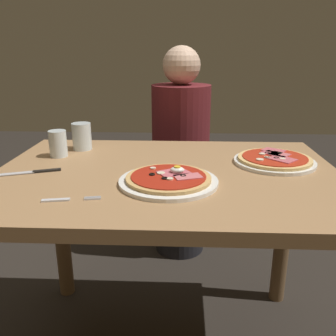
{
  "coord_description": "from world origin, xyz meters",
  "views": [
    {
      "loc": [
        0.05,
        -1.14,
        1.16
      ],
      "look_at": [
        0.01,
        -0.06,
        0.8
      ],
      "focal_mm": 38.38,
      "sensor_mm": 36.0,
      "label": 1
    }
  ],
  "objects_px": {
    "pizza_across_left": "(275,160)",
    "diner_person": "(180,160)",
    "knife": "(35,172)",
    "dining_table": "(167,205)",
    "pizza_foreground": "(169,180)",
    "water_glass_near": "(82,138)",
    "water_glass_far": "(58,145)",
    "fork": "(67,199)"
  },
  "relations": [
    {
      "from": "fork",
      "to": "pizza_foreground",
      "type": "bearing_deg",
      "value": 27.82
    },
    {
      "from": "water_glass_far",
      "to": "fork",
      "type": "bearing_deg",
      "value": -68.85
    },
    {
      "from": "water_glass_near",
      "to": "fork",
      "type": "distance_m",
      "value": 0.53
    },
    {
      "from": "pizza_foreground",
      "to": "knife",
      "type": "bearing_deg",
      "value": 169.87
    },
    {
      "from": "water_glass_near",
      "to": "dining_table",
      "type": "bearing_deg",
      "value": -36.24
    },
    {
      "from": "water_glass_far",
      "to": "fork",
      "type": "distance_m",
      "value": 0.45
    },
    {
      "from": "water_glass_far",
      "to": "knife",
      "type": "distance_m",
      "value": 0.2
    },
    {
      "from": "pizza_foreground",
      "to": "pizza_across_left",
      "type": "distance_m",
      "value": 0.43
    },
    {
      "from": "pizza_across_left",
      "to": "diner_person",
      "type": "xyz_separation_m",
      "value": [
        -0.34,
        0.71,
        -0.22
      ]
    },
    {
      "from": "dining_table",
      "to": "pizza_foreground",
      "type": "xyz_separation_m",
      "value": [
        0.01,
        -0.12,
        0.14
      ]
    },
    {
      "from": "dining_table",
      "to": "water_glass_far",
      "type": "distance_m",
      "value": 0.48
    },
    {
      "from": "water_glass_near",
      "to": "knife",
      "type": "distance_m",
      "value": 0.31
    },
    {
      "from": "pizza_foreground",
      "to": "diner_person",
      "type": "height_order",
      "value": "diner_person"
    },
    {
      "from": "water_glass_near",
      "to": "knife",
      "type": "xyz_separation_m",
      "value": [
        -0.08,
        -0.3,
        -0.04
      ]
    },
    {
      "from": "pizza_across_left",
      "to": "water_glass_near",
      "type": "height_order",
      "value": "water_glass_near"
    },
    {
      "from": "knife",
      "to": "pizza_foreground",
      "type": "bearing_deg",
      "value": -10.13
    },
    {
      "from": "fork",
      "to": "pizza_across_left",
      "type": "bearing_deg",
      "value": 29.51
    },
    {
      "from": "pizza_across_left",
      "to": "water_glass_far",
      "type": "xyz_separation_m",
      "value": [
        -0.8,
        0.05,
        0.03
      ]
    },
    {
      "from": "water_glass_far",
      "to": "pizza_foreground",
      "type": "bearing_deg",
      "value": -32.36
    },
    {
      "from": "dining_table",
      "to": "pizza_foreground",
      "type": "distance_m",
      "value": 0.18
    },
    {
      "from": "fork",
      "to": "water_glass_near",
      "type": "bearing_deg",
      "value": 100.68
    },
    {
      "from": "dining_table",
      "to": "diner_person",
      "type": "relative_size",
      "value": 0.98
    },
    {
      "from": "fork",
      "to": "water_glass_far",
      "type": "bearing_deg",
      "value": 111.15
    },
    {
      "from": "pizza_foreground",
      "to": "water_glass_far",
      "type": "distance_m",
      "value": 0.51
    },
    {
      "from": "water_glass_near",
      "to": "water_glass_far",
      "type": "distance_m",
      "value": 0.12
    },
    {
      "from": "pizza_foreground",
      "to": "diner_person",
      "type": "relative_size",
      "value": 0.26
    },
    {
      "from": "diner_person",
      "to": "water_glass_far",
      "type": "bearing_deg",
      "value": 54.93
    },
    {
      "from": "water_glass_near",
      "to": "diner_person",
      "type": "xyz_separation_m",
      "value": [
        0.4,
        0.55,
        -0.26
      ]
    },
    {
      "from": "water_glass_far",
      "to": "fork",
      "type": "relative_size",
      "value": 0.63
    },
    {
      "from": "knife",
      "to": "diner_person",
      "type": "xyz_separation_m",
      "value": [
        0.47,
        0.85,
        -0.21
      ]
    },
    {
      "from": "knife",
      "to": "diner_person",
      "type": "height_order",
      "value": "diner_person"
    },
    {
      "from": "water_glass_near",
      "to": "fork",
      "type": "relative_size",
      "value": 0.68
    },
    {
      "from": "pizza_foreground",
      "to": "diner_person",
      "type": "distance_m",
      "value": 0.95
    },
    {
      "from": "pizza_across_left",
      "to": "water_glass_near",
      "type": "relative_size",
      "value": 2.67
    },
    {
      "from": "diner_person",
      "to": "pizza_across_left",
      "type": "bearing_deg",
      "value": 115.88
    },
    {
      "from": "pizza_foreground",
      "to": "water_glass_near",
      "type": "bearing_deg",
      "value": 134.26
    },
    {
      "from": "water_glass_near",
      "to": "pizza_foreground",
      "type": "bearing_deg",
      "value": -45.74
    },
    {
      "from": "pizza_foreground",
      "to": "water_glass_far",
      "type": "relative_size",
      "value": 3.05
    },
    {
      "from": "fork",
      "to": "diner_person",
      "type": "relative_size",
      "value": 0.13
    },
    {
      "from": "fork",
      "to": "knife",
      "type": "relative_size",
      "value": 0.83
    },
    {
      "from": "dining_table",
      "to": "pizza_foreground",
      "type": "height_order",
      "value": "pizza_foreground"
    },
    {
      "from": "water_glass_near",
      "to": "water_glass_far",
      "type": "height_order",
      "value": "water_glass_near"
    }
  ]
}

